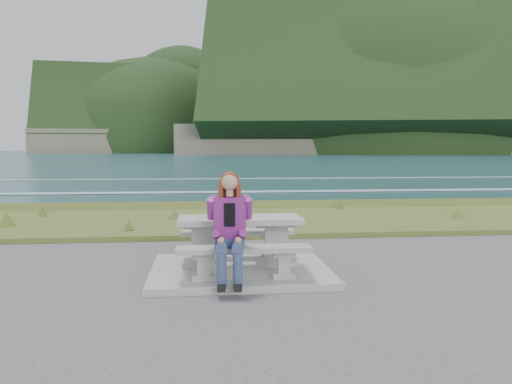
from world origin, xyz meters
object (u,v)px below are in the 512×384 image
Objects in this scene: bench_landward at (244,254)px; seated_woman at (230,242)px; picnic_table at (240,228)px; bench_seaward at (237,236)px.

bench_landward is 1.24× the size of seated_woman.
bench_seaward is at bearing 90.00° from picnic_table.
seated_woman is (-0.20, -0.84, -0.05)m from picnic_table.
seated_woman reaches higher than bench_landward.
bench_seaward is (0.00, 0.70, -0.23)m from picnic_table.
bench_seaward is 1.24× the size of seated_woman.
seated_woman reaches higher than picnic_table.
bench_landward is 1.40m from bench_seaward.
seated_woman is at bearing -144.70° from bench_landward.
seated_woman reaches higher than bench_seaward.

